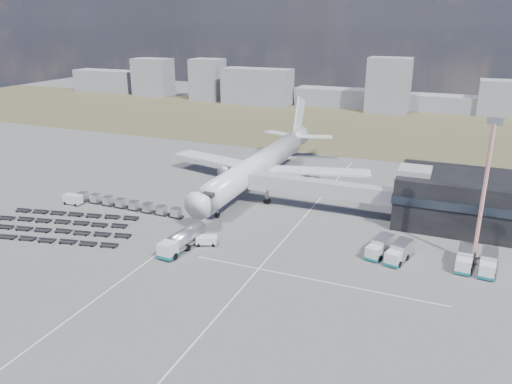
% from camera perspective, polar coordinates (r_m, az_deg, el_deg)
% --- Properties ---
extents(ground, '(420.00, 420.00, 0.00)m').
position_cam_1_polar(ground, '(93.78, -6.90, -4.83)').
color(ground, '#565659').
rests_on(ground, ground).
extents(grass_strip, '(420.00, 90.00, 0.01)m').
position_cam_1_polar(grass_strip, '(192.88, 9.41, 7.55)').
color(grass_strip, '#4C492D').
rests_on(grass_strip, ground).
extents(lane_markings, '(47.12, 110.00, 0.01)m').
position_cam_1_polar(lane_markings, '(92.19, -0.66, -5.12)').
color(lane_markings, silver).
rests_on(lane_markings, ground).
extents(terminal, '(30.40, 16.40, 11.00)m').
position_cam_1_polar(terminal, '(103.47, 24.01, -0.96)').
color(terminal, black).
rests_on(terminal, ground).
extents(jet_bridge, '(30.30, 3.80, 7.05)m').
position_cam_1_polar(jet_bridge, '(103.74, 6.27, 0.57)').
color(jet_bridge, '#939399').
rests_on(jet_bridge, ground).
extents(airliner, '(51.59, 64.53, 17.62)m').
position_cam_1_polar(airliner, '(119.46, 0.62, 3.30)').
color(airliner, silver).
rests_on(airliner, ground).
extents(skyline, '(300.76, 24.70, 22.92)m').
position_cam_1_polar(skyline, '(231.57, 10.44, 11.25)').
color(skyline, gray).
rests_on(skyline, ground).
extents(fuel_tanker, '(3.72, 11.09, 3.52)m').
position_cam_1_polar(fuel_tanker, '(87.61, -8.43, -5.43)').
color(fuel_tanker, silver).
rests_on(fuel_tanker, ground).
extents(pushback_tug, '(4.18, 3.33, 1.61)m').
position_cam_1_polar(pushback_tug, '(89.13, -5.67, -5.54)').
color(pushback_tug, silver).
rests_on(pushback_tug, ground).
extents(utility_van, '(4.07, 1.84, 2.19)m').
position_cam_1_polar(utility_van, '(114.57, -20.21, -0.81)').
color(utility_van, silver).
rests_on(utility_van, ground).
extents(catering_truck, '(4.09, 6.21, 2.64)m').
position_cam_1_polar(catering_truck, '(122.96, 6.64, 1.72)').
color(catering_truck, silver).
rests_on(catering_truck, ground).
extents(service_trucks_near, '(7.30, 8.12, 2.78)m').
position_cam_1_polar(service_trucks_near, '(86.70, 14.98, -6.36)').
color(service_trucks_near, silver).
rests_on(service_trucks_near, ground).
extents(service_trucks_far, '(6.37, 7.43, 2.81)m').
position_cam_1_polar(service_trucks_far, '(87.45, 23.90, -7.19)').
color(service_trucks_far, silver).
rests_on(service_trucks_far, ground).
extents(uld_row, '(26.82, 2.32, 1.81)m').
position_cam_1_polar(uld_row, '(108.38, -14.47, -1.34)').
color(uld_row, black).
rests_on(uld_row, ground).
extents(baggage_dollies, '(32.25, 20.10, 0.71)m').
position_cam_1_polar(baggage_dollies, '(103.29, -21.94, -3.62)').
color(baggage_dollies, black).
rests_on(baggage_dollies, ground).
extents(floodlight_mast, '(2.30, 1.86, 24.03)m').
position_cam_1_polar(floodlight_mast, '(86.07, 24.58, -0.12)').
color(floodlight_mast, red).
rests_on(floodlight_mast, ground).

